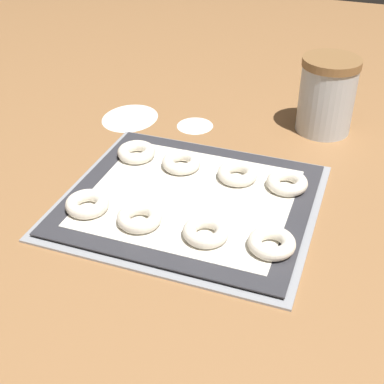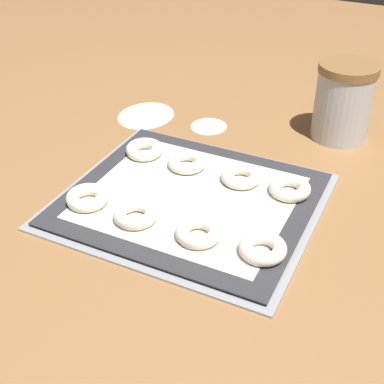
{
  "view_description": "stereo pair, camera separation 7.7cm",
  "coord_description": "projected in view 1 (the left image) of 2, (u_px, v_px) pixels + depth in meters",
  "views": [
    {
      "loc": [
        0.25,
        -0.68,
        0.53
      ],
      "look_at": [
        0.0,
        0.02,
        0.02
      ],
      "focal_mm": 50.0,
      "sensor_mm": 36.0,
      "label": 1
    },
    {
      "loc": [
        0.33,
        -0.65,
        0.53
      ],
      "look_at": [
        0.0,
        0.02,
        0.02
      ],
      "focal_mm": 50.0,
      "sensor_mm": 36.0,
      "label": 2
    }
  ],
  "objects": [
    {
      "name": "bagel_front_mid_left",
      "position": [
        139.0,
        218.0,
        0.83
      ],
      "size": [
        0.07,
        0.07,
        0.02
      ],
      "color": "silver",
      "rests_on": "baking_mat"
    },
    {
      "name": "ground_plane",
      "position": [
        187.0,
        208.0,
        0.89
      ],
      "size": [
        2.8,
        2.8,
        0.0
      ],
      "primitive_type": "plane",
      "color": "olive"
    },
    {
      "name": "flour_patch_near",
      "position": [
        130.0,
        117.0,
        1.17
      ],
      "size": [
        0.12,
        0.14,
        0.0
      ],
      "color": "white",
      "rests_on": "ground_plane"
    },
    {
      "name": "bagel_back_far_left",
      "position": [
        136.0,
        152.0,
        1.0
      ],
      "size": [
        0.07,
        0.07,
        0.02
      ],
      "color": "silver",
      "rests_on": "baking_mat"
    },
    {
      "name": "bagel_front_mid_right",
      "position": [
        206.0,
        231.0,
        0.81
      ],
      "size": [
        0.07,
        0.07,
        0.02
      ],
      "color": "silver",
      "rests_on": "baking_mat"
    },
    {
      "name": "bagel_back_mid_right",
      "position": [
        237.0,
        174.0,
        0.94
      ],
      "size": [
        0.07,
        0.07,
        0.02
      ],
      "color": "silver",
      "rests_on": "baking_mat"
    },
    {
      "name": "baking_mat",
      "position": [
        192.0,
        198.0,
        0.9
      ],
      "size": [
        0.4,
        0.35,
        0.0
      ],
      "color": "#333338",
      "rests_on": "baking_tray"
    },
    {
      "name": "bagel_back_mid_left",
      "position": [
        181.0,
        162.0,
        0.97
      ],
      "size": [
        0.07,
        0.07,
        0.02
      ],
      "color": "silver",
      "rests_on": "baking_mat"
    },
    {
      "name": "bagel_front_far_right",
      "position": [
        272.0,
        243.0,
        0.78
      ],
      "size": [
        0.07,
        0.07,
        0.02
      ],
      "color": "silver",
      "rests_on": "baking_mat"
    },
    {
      "name": "flour_patch_far",
      "position": [
        195.0,
        125.0,
        1.14
      ],
      "size": [
        0.08,
        0.08,
        0.0
      ],
      "color": "white",
      "rests_on": "ground_plane"
    },
    {
      "name": "bagel_back_far_right",
      "position": [
        287.0,
        183.0,
        0.92
      ],
      "size": [
        0.07,
        0.07,
        0.02
      ],
      "color": "silver",
      "rests_on": "baking_mat"
    },
    {
      "name": "flour_canister",
      "position": [
        327.0,
        95.0,
        1.08
      ],
      "size": [
        0.12,
        0.12,
        0.16
      ],
      "color": "silver",
      "rests_on": "ground_plane"
    },
    {
      "name": "bagel_front_far_left",
      "position": [
        87.0,
        204.0,
        0.86
      ],
      "size": [
        0.07,
        0.07,
        0.02
      ],
      "color": "silver",
      "rests_on": "baking_mat"
    },
    {
      "name": "baking_tray",
      "position": [
        192.0,
        201.0,
        0.9
      ],
      "size": [
        0.42,
        0.38,
        0.01
      ],
      "color": "#93969B",
      "rests_on": "ground_plane"
    }
  ]
}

